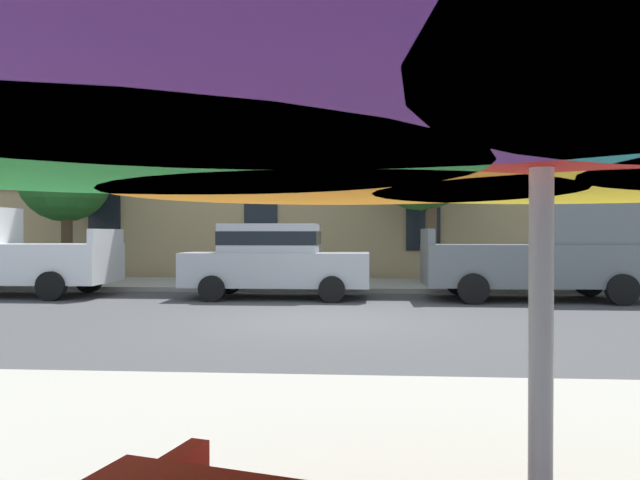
{
  "coord_description": "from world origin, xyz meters",
  "views": [
    {
      "loc": [
        0.7,
        -10.52,
        1.55
      ],
      "look_at": [
        -0.28,
        3.2,
        1.4
      ],
      "focal_mm": 33.56,
      "sensor_mm": 36.0,
      "label": 1
    }
  ],
  "objects_px": {
    "patio_umbrella": "(542,78)",
    "pickup_gray": "(545,256)",
    "sedan_silver": "(275,258)",
    "street_tree_left": "(67,175)",
    "pickup_white": "(0,255)",
    "street_tree_middle": "(427,155)"
  },
  "relations": [
    {
      "from": "pickup_white",
      "to": "sedan_silver",
      "type": "bearing_deg",
      "value": -0.0
    },
    {
      "from": "pickup_gray",
      "to": "street_tree_middle",
      "type": "xyz_separation_m",
      "value": [
        -2.37,
        3.2,
        2.79
      ]
    },
    {
      "from": "pickup_white",
      "to": "pickup_gray",
      "type": "relative_size",
      "value": 1.0
    },
    {
      "from": "street_tree_left",
      "to": "street_tree_middle",
      "type": "xyz_separation_m",
      "value": [
        10.84,
        -0.15,
        0.49
      ]
    },
    {
      "from": "pickup_white",
      "to": "sedan_silver",
      "type": "height_order",
      "value": "pickup_white"
    },
    {
      "from": "street_tree_middle",
      "to": "pickup_white",
      "type": "bearing_deg",
      "value": -163.54
    },
    {
      "from": "street_tree_left",
      "to": "street_tree_middle",
      "type": "relative_size",
      "value": 0.86
    },
    {
      "from": "sedan_silver",
      "to": "street_tree_middle",
      "type": "bearing_deg",
      "value": 38.9
    },
    {
      "from": "pickup_white",
      "to": "pickup_gray",
      "type": "height_order",
      "value": "same"
    },
    {
      "from": "sedan_silver",
      "to": "street_tree_left",
      "type": "bearing_deg",
      "value": 153.99
    },
    {
      "from": "sedan_silver",
      "to": "patio_umbrella",
      "type": "bearing_deg",
      "value": -78.67
    },
    {
      "from": "street_tree_middle",
      "to": "patio_umbrella",
      "type": "height_order",
      "value": "street_tree_middle"
    },
    {
      "from": "pickup_white",
      "to": "street_tree_middle",
      "type": "height_order",
      "value": "street_tree_middle"
    },
    {
      "from": "street_tree_middle",
      "to": "patio_umbrella",
      "type": "relative_size",
      "value": 1.35
    },
    {
      "from": "sedan_silver",
      "to": "patio_umbrella",
      "type": "xyz_separation_m",
      "value": [
        2.55,
        -12.7,
        0.98
      ]
    },
    {
      "from": "patio_umbrella",
      "to": "pickup_gray",
      "type": "bearing_deg",
      "value": 73.36
    },
    {
      "from": "street_tree_left",
      "to": "sedan_silver",
      "type": "bearing_deg",
      "value": -26.01
    },
    {
      "from": "street_tree_left",
      "to": "patio_umbrella",
      "type": "xyz_separation_m",
      "value": [
        9.42,
        -16.05,
        -1.39
      ]
    },
    {
      "from": "sedan_silver",
      "to": "street_tree_middle",
      "type": "height_order",
      "value": "street_tree_middle"
    },
    {
      "from": "pickup_white",
      "to": "street_tree_middle",
      "type": "distance_m",
      "value": 11.64
    },
    {
      "from": "street_tree_left",
      "to": "street_tree_middle",
      "type": "distance_m",
      "value": 10.85
    },
    {
      "from": "street_tree_middle",
      "to": "patio_umbrella",
      "type": "distance_m",
      "value": 16.08
    }
  ]
}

